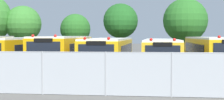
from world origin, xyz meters
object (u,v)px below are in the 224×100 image
(school_bus_1, at_px, (19,52))
(school_bus_2, at_px, (65,52))
(traffic_cone, at_px, (187,87))
(school_bus_3, at_px, (110,53))
(tree_2, at_px, (74,29))
(tree_4, at_px, (185,20))
(tree_1, at_px, (22,23))
(school_bus_5, at_px, (213,53))
(school_bus_4, at_px, (161,54))
(tree_3, at_px, (121,20))

(school_bus_1, xyz_separation_m, school_bus_2, (3.57, -0.19, 0.05))
(traffic_cone, bearing_deg, school_bus_3, 120.53)
(tree_2, bearing_deg, tree_4, -9.37)
(tree_2, bearing_deg, tree_1, -168.34)
(school_bus_5, xyz_separation_m, tree_2, (-12.37, 10.51, 1.90))
(school_bus_1, relative_size, tree_1, 1.78)
(school_bus_3, relative_size, tree_1, 1.95)
(school_bus_1, distance_m, traffic_cone, 14.24)
(school_bus_1, height_order, school_bus_5, school_bus_5)
(school_bus_5, xyz_separation_m, tree_1, (-17.72, 9.41, 2.54))
(school_bus_3, bearing_deg, school_bus_4, -174.45)
(school_bus_1, bearing_deg, school_bus_5, 179.93)
(tree_2, bearing_deg, school_bus_1, -100.67)
(tree_2, relative_size, traffic_cone, 10.41)
(school_bus_3, xyz_separation_m, tree_2, (-5.03, 10.53, 1.94))
(tree_1, bearing_deg, school_bus_2, -53.28)
(school_bus_3, height_order, traffic_cone, school_bus_3)
(tree_2, bearing_deg, school_bus_4, -49.44)
(school_bus_5, bearing_deg, school_bus_1, -2.16)
(tree_1, bearing_deg, school_bus_4, -32.92)
(school_bus_5, height_order, tree_1, tree_1)
(school_bus_3, bearing_deg, school_bus_5, -178.57)
(tree_2, bearing_deg, tree_3, -26.08)
(school_bus_5, height_order, tree_2, tree_2)
(tree_1, xyz_separation_m, traffic_cone, (15.04, -17.32, -3.71))
(tree_1, distance_m, tree_2, 5.50)
(school_bus_1, bearing_deg, school_bus_4, -178.97)
(school_bus_1, distance_m, school_bus_4, 10.71)
(school_bus_4, bearing_deg, tree_2, -48.00)
(school_bus_2, xyz_separation_m, school_bus_5, (10.73, -0.04, -0.03))
(school_bus_3, bearing_deg, tree_3, -89.61)
(school_bus_2, distance_m, tree_2, 10.76)
(school_bus_5, bearing_deg, traffic_cone, 70.05)
(school_bus_2, height_order, tree_3, tree_3)
(traffic_cone, bearing_deg, tree_3, 105.91)
(school_bus_4, relative_size, traffic_cone, 23.34)
(traffic_cone, bearing_deg, school_bus_2, 135.35)
(school_bus_1, distance_m, tree_1, 10.13)
(school_bus_1, distance_m, tree_2, 10.64)
(tree_2, relative_size, tree_3, 0.86)
(tree_2, distance_m, traffic_cone, 21.05)
(school_bus_5, bearing_deg, tree_3, -49.18)
(school_bus_2, distance_m, school_bus_3, 3.39)
(school_bus_2, xyz_separation_m, school_bus_4, (7.14, 0.23, -0.11))
(school_bus_2, relative_size, school_bus_5, 1.04)
(school_bus_5, bearing_deg, tree_2, -41.62)
(school_bus_5, bearing_deg, school_bus_2, -1.45)
(school_bus_4, xyz_separation_m, tree_3, (-3.62, 7.73, 2.80))
(school_bus_4, bearing_deg, tree_3, -63.46)
(school_bus_1, relative_size, traffic_cone, 21.57)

